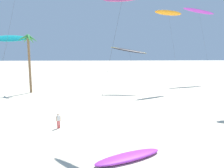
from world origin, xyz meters
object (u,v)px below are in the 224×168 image
flying_kite_3 (199,11)px  grounded_kite_2 (128,157)px  palm_tree_3 (29,49)px  flying_kite_6 (129,50)px  flying_kite_1 (169,13)px  flying_kite_5 (9,38)px  person_foreground_walker (58,120)px

flying_kite_3 → grounded_kite_2: 47.26m
palm_tree_3 → flying_kite_6: (18.78, 0.31, -0.30)m
flying_kite_3 → flying_kite_6: flying_kite_3 is taller
flying_kite_1 → grounded_kite_2: 33.31m
palm_tree_3 → grounded_kite_2: palm_tree_3 is taller
palm_tree_3 → flying_kite_3: (36.59, 11.80, 8.72)m
flying_kite_1 → flying_kite_6: bearing=-177.0°
flying_kite_5 → person_foreground_walker: flying_kite_5 is taller
palm_tree_3 → flying_kite_6: bearing=1.0°
flying_kite_6 → grounded_kite_2: size_ratio=1.53×
palm_tree_3 → flying_kite_6: size_ratio=1.24×
flying_kite_5 → person_foreground_walker: (12.98, -20.74, -9.37)m
flying_kite_5 → flying_kite_6: size_ratio=1.24×
palm_tree_3 → flying_kite_6: 18.79m
flying_kite_3 → grounded_kite_2: bearing=-117.8°
flying_kite_1 → flying_kite_5: (-30.16, -0.00, -4.79)m
palm_tree_3 → flying_kite_1: size_ratio=0.71×
palm_tree_3 → flying_kite_3: bearing=17.9°
flying_kite_3 → flying_kite_5: bearing=-164.7°
flying_kite_5 → grounded_kite_2: 35.71m
flying_kite_3 → grounded_kite_2: flying_kite_3 is taller
palm_tree_3 → grounded_kite_2: bearing=-59.6°
flying_kite_3 → flying_kite_6: 23.03m
flying_kite_5 → flying_kite_3: bearing=15.3°
palm_tree_3 → person_foreground_walker: 23.24m
flying_kite_1 → grounded_kite_2: (-10.36, -27.97, -14.85)m
palm_tree_3 → person_foreground_walker: (9.15, -20.03, -7.42)m
palm_tree_3 → flying_kite_1: 27.19m
flying_kite_6 → grounded_kite_2: 28.79m
flying_kite_3 → flying_kite_5: flying_kite_3 is taller
person_foreground_walker → flying_kite_1: bearing=50.4°
flying_kite_5 → flying_kite_1: bearing=0.0°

